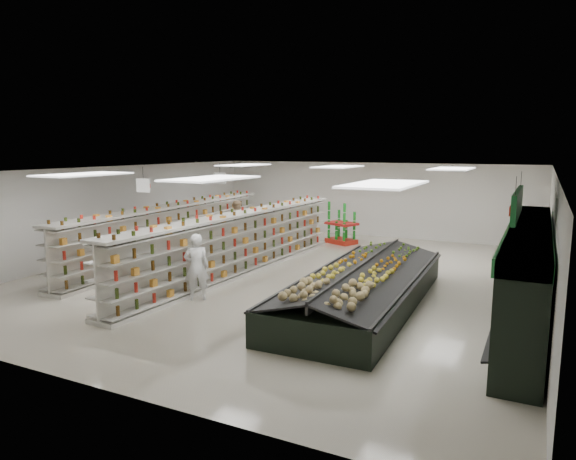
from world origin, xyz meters
The scene contains 16 objects.
floor centered at (0.00, 0.00, 0.00)m, with size 16.00×16.00×0.00m, color beige.
ceiling centered at (0.00, 0.00, 3.20)m, with size 14.00×16.00×0.02m, color white.
wall_back centered at (0.00, 8.00, 1.60)m, with size 14.00×0.02×3.20m, color white.
wall_front centered at (0.00, -8.00, 1.60)m, with size 14.00×0.02×3.20m, color white.
wall_left centered at (-7.00, 0.00, 1.60)m, with size 0.02×16.00×3.20m, color white.
wall_right centered at (7.00, 0.00, 1.60)m, with size 0.02×16.00×3.20m, color white.
produce_wall_case centered at (6.53, -1.50, 1.24)m, with size 0.93×8.00×2.20m.
aisle_sign_near centered at (-3.80, -2.00, 2.75)m, with size 0.52×0.06×0.75m.
aisle_sign_far centered at (-3.80, 2.00, 2.75)m, with size 0.52×0.06×0.75m.
hortifruti_banner centered at (6.25, -1.50, 2.65)m, with size 0.12×3.20×0.95m.
gondola_left centered at (-4.80, 0.52, 0.86)m, with size 1.36×10.86×1.88m.
gondola_center centered at (-1.50, -0.45, 0.87)m, with size 1.29×10.94×1.89m.
produce_island centered at (2.93, -1.85, 0.49)m, with size 2.82×7.34×1.09m.
soda_endcap centered at (-0.46, 5.69, 0.75)m, with size 1.43×1.24×1.54m.
shopper_main centered at (-1.00, -3.30, 0.86)m, with size 0.63×0.41×1.72m, color white.
shopper_background centered at (-3.93, 3.43, 0.90)m, with size 0.88×0.54×1.80m, color tan.
Camera 1 is at (6.71, -13.61, 3.86)m, focal length 32.00 mm.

